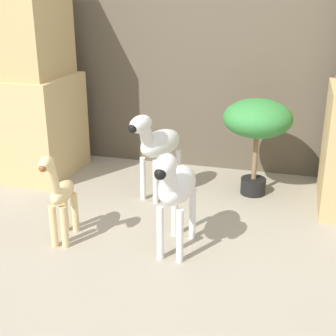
{
  "coord_description": "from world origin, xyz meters",
  "views": [
    {
      "loc": [
        0.72,
        -1.83,
        1.31
      ],
      "look_at": [
        -0.0,
        0.7,
        0.33
      ],
      "focal_mm": 50.0,
      "sensor_mm": 36.0,
      "label": 1
    }
  ],
  "objects_px": {
    "zebra_right": "(175,186)",
    "zebra_left": "(157,143)",
    "giraffe_figurine": "(60,195)",
    "potted_palm_front": "(257,123)"
  },
  "relations": [
    {
      "from": "zebra_right",
      "to": "potted_palm_front",
      "type": "distance_m",
      "value": 0.98
    },
    {
      "from": "zebra_right",
      "to": "potted_palm_front",
      "type": "relative_size",
      "value": 0.91
    },
    {
      "from": "zebra_left",
      "to": "potted_palm_front",
      "type": "distance_m",
      "value": 0.68
    },
    {
      "from": "potted_palm_front",
      "to": "zebra_left",
      "type": "bearing_deg",
      "value": -159.85
    },
    {
      "from": "zebra_right",
      "to": "zebra_left",
      "type": "xyz_separation_m",
      "value": [
        -0.31,
        0.68,
        0.0
      ]
    },
    {
      "from": "zebra_right",
      "to": "zebra_left",
      "type": "relative_size",
      "value": 1.0
    },
    {
      "from": "zebra_left",
      "to": "potted_palm_front",
      "type": "xyz_separation_m",
      "value": [
        0.63,
        0.23,
        0.13
      ]
    },
    {
      "from": "zebra_right",
      "to": "giraffe_figurine",
      "type": "height_order",
      "value": "zebra_right"
    },
    {
      "from": "potted_palm_front",
      "to": "zebra_right",
      "type": "bearing_deg",
      "value": -109.35
    },
    {
      "from": "giraffe_figurine",
      "to": "zebra_right",
      "type": "bearing_deg",
      "value": 5.75
    }
  ]
}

